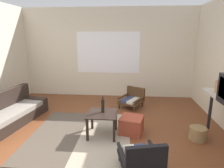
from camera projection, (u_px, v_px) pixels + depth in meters
ground_plane at (90, 148)px, 3.31m from camera, size 7.80×7.80×0.00m
far_wall_with_window at (108, 53)px, 5.93m from camera, size 5.60×0.13×2.70m
area_rug at (81, 135)px, 3.74m from camera, size 1.90×2.08×0.01m
couch at (10, 114)px, 4.21m from camera, size 0.94×1.82×0.69m
coffee_table at (102, 118)px, 3.65m from camera, size 0.57×0.55×0.46m
armchair_by_window at (132, 98)px, 5.19m from camera, size 0.74×0.76×0.51m
armchair_striped_foreground at (141, 160)px, 2.58m from camera, size 0.66×0.74×0.59m
ottoman_orange at (131, 125)px, 3.79m from camera, size 0.52×0.52×0.33m
clay_vase at (220, 86)px, 3.49m from camera, size 0.18×0.18×0.31m
glass_bottle at (103, 106)px, 3.64m from camera, size 0.06×0.06×0.31m
wicker_basket at (198, 134)px, 3.55m from camera, size 0.31×0.31×0.24m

